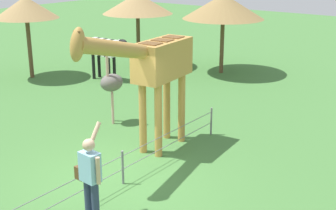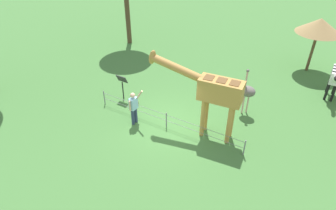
# 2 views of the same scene
# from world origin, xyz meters

# --- Properties ---
(ground_plane) EXTENTS (60.00, 60.00, 0.00)m
(ground_plane) POSITION_xyz_m (0.00, 0.00, 0.00)
(ground_plane) COLOR #427538
(giraffe) EXTENTS (4.00, 0.87, 3.40)m
(giraffe) POSITION_xyz_m (-1.75, -0.32, 2.15)
(giraffe) COLOR #BC8942
(giraffe) RESTS_ON ground_plane
(visitor) EXTENTS (0.58, 0.59, 1.77)m
(visitor) POSITION_xyz_m (1.36, 0.66, 0.90)
(visitor) COLOR navy
(visitor) RESTS_ON ground_plane
(zebra) EXTENTS (0.44, 1.80, 1.66)m
(zebra) POSITION_xyz_m (-5.91, -6.02, 1.16)
(zebra) COLOR black
(zebra) RESTS_ON ground_plane
(ostrich) EXTENTS (0.70, 0.56, 2.25)m
(ostrich) POSITION_xyz_m (-2.62, -2.56, 1.18)
(ostrich) COLOR #CC9E93
(ostrich) RESTS_ON ground_plane
(shade_hut_near) EXTENTS (2.90, 2.90, 3.07)m
(shade_hut_near) POSITION_xyz_m (-8.37, -6.44, 2.64)
(shade_hut_near) COLOR brown
(shade_hut_near) RESTS_ON ground_plane
(shade_hut_far) EXTENTS (2.41, 2.41, 3.10)m
(shade_hut_far) POSITION_xyz_m (-4.47, -8.59, 2.67)
(shade_hut_far) COLOR brown
(shade_hut_far) RESTS_ON ground_plane
(shade_hut_aside) EXTENTS (3.19, 3.19, 3.12)m
(shade_hut_aside) POSITION_xyz_m (-9.53, -3.06, 2.64)
(shade_hut_aside) COLOR brown
(shade_hut_aside) RESTS_ON ground_plane
(wire_fence) EXTENTS (7.05, 0.05, 0.75)m
(wire_fence) POSITION_xyz_m (0.00, 0.19, 0.40)
(wire_fence) COLOR slate
(wire_fence) RESTS_ON ground_plane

